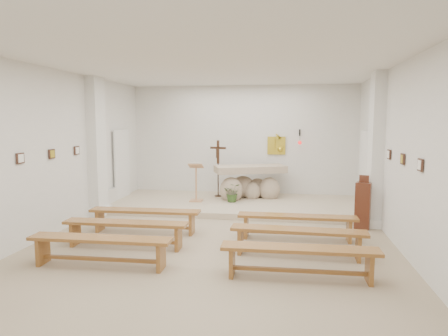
% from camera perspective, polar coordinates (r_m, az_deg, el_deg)
% --- Properties ---
extents(ground, '(7.00, 10.00, 0.00)m').
position_cam_1_polar(ground, '(7.94, -1.57, -10.90)').
color(ground, tan).
rests_on(ground, ground).
extents(wall_left, '(0.02, 10.00, 3.50)m').
position_cam_1_polar(wall_left, '(8.93, -24.19, 1.94)').
color(wall_left, silver).
rests_on(wall_left, ground).
extents(wall_right, '(0.02, 10.00, 3.50)m').
position_cam_1_polar(wall_right, '(7.74, 24.68, 1.26)').
color(wall_right, silver).
rests_on(wall_right, ground).
extents(wall_back, '(7.00, 0.02, 3.50)m').
position_cam_1_polar(wall_back, '(12.52, 2.69, 3.74)').
color(wall_back, silver).
rests_on(wall_back, ground).
extents(ceiling, '(7.00, 10.00, 0.02)m').
position_cam_1_polar(ceiling, '(7.64, -1.65, 14.89)').
color(ceiling, silver).
rests_on(ceiling, wall_back).
extents(sanctuary_platform, '(6.98, 3.00, 0.15)m').
position_cam_1_polar(sanctuary_platform, '(11.27, 1.78, -5.19)').
color(sanctuary_platform, '#C1AD95').
rests_on(sanctuary_platform, ground).
extents(pilaster_left, '(0.26, 0.55, 3.50)m').
position_cam_1_polar(pilaster_left, '(10.60, -17.70, 2.88)').
color(pilaster_left, white).
rests_on(pilaster_left, ground).
extents(pilaster_right, '(0.26, 0.55, 3.50)m').
position_cam_1_polar(pilaster_right, '(9.65, 20.86, 2.41)').
color(pilaster_right, white).
rests_on(pilaster_right, ground).
extents(gold_wall_relief, '(0.55, 0.04, 0.55)m').
position_cam_1_polar(gold_wall_relief, '(12.42, 7.50, 3.20)').
color(gold_wall_relief, gold).
rests_on(gold_wall_relief, wall_back).
extents(sanctuary_lamp, '(0.11, 0.36, 0.44)m').
position_cam_1_polar(sanctuary_lamp, '(12.16, 10.78, 3.82)').
color(sanctuary_lamp, black).
rests_on(sanctuary_lamp, wall_back).
extents(station_frame_left_front, '(0.03, 0.20, 0.20)m').
position_cam_1_polar(station_frame_left_front, '(8.27, -27.10, 1.24)').
color(station_frame_left_front, '#3D241B').
rests_on(station_frame_left_front, wall_left).
extents(station_frame_left_mid, '(0.03, 0.20, 0.20)m').
position_cam_1_polar(station_frame_left_mid, '(9.09, -23.38, 1.86)').
color(station_frame_left_mid, '#3D241B').
rests_on(station_frame_left_mid, wall_left).
extents(station_frame_left_rear, '(0.03, 0.20, 0.20)m').
position_cam_1_polar(station_frame_left_rear, '(9.95, -20.29, 2.37)').
color(station_frame_left_rear, '#3D241B').
rests_on(station_frame_left_rear, wall_left).
extents(station_frame_right_front, '(0.03, 0.20, 0.20)m').
position_cam_1_polar(station_frame_right_front, '(6.98, 26.24, 0.40)').
color(station_frame_right_front, '#3D241B').
rests_on(station_frame_right_front, wall_right).
extents(station_frame_right_mid, '(0.03, 0.20, 0.20)m').
position_cam_1_polar(station_frame_right_mid, '(7.93, 24.15, 1.19)').
color(station_frame_right_mid, '#3D241B').
rests_on(station_frame_right_mid, wall_right).
extents(station_frame_right_rear, '(0.03, 0.20, 0.20)m').
position_cam_1_polar(station_frame_right_rear, '(8.90, 22.51, 1.81)').
color(station_frame_right_rear, '#3D241B').
rests_on(station_frame_right_rear, wall_right).
extents(radiator_left, '(0.10, 0.85, 0.52)m').
position_cam_1_polar(radiator_left, '(11.44, -16.12, -4.29)').
color(radiator_left, silver).
rests_on(radiator_left, ground).
extents(radiator_right, '(0.10, 0.85, 0.52)m').
position_cam_1_polar(radiator_right, '(10.55, 20.08, -5.35)').
color(radiator_right, silver).
rests_on(radiator_right, ground).
extents(altar, '(2.19, 1.47, 1.05)m').
position_cam_1_polar(altar, '(11.73, 3.63, -2.35)').
color(altar, '#B8A58D').
rests_on(altar, sanctuary_platform).
extents(lectern, '(0.41, 0.35, 1.11)m').
position_cam_1_polar(lectern, '(11.24, -4.02, -2.00)').
color(lectern, tan).
rests_on(lectern, sanctuary_platform).
extents(crucifix_stand, '(0.50, 0.22, 1.68)m').
position_cam_1_polar(crucifix_stand, '(11.89, -0.86, 0.55)').
color(crucifix_stand, '#3B2112').
rests_on(crucifix_stand, sanctuary_platform).
extents(potted_plant, '(0.50, 0.44, 0.53)m').
position_cam_1_polar(potted_plant, '(11.16, 1.26, -3.52)').
color(potted_plant, '#305120').
rests_on(potted_plant, sanctuary_platform).
extents(donation_pedestal, '(0.41, 0.41, 1.21)m').
position_cam_1_polar(donation_pedestal, '(9.52, 19.26, -5.00)').
color(donation_pedestal, '#512217').
rests_on(donation_pedestal, ground).
extents(bench_left_front, '(2.40, 0.45, 0.50)m').
position_cam_1_polar(bench_left_front, '(8.84, -11.22, -6.65)').
color(bench_left_front, '#945E2B').
rests_on(bench_left_front, ground).
extents(bench_right_front, '(2.39, 0.39, 0.50)m').
position_cam_1_polar(bench_right_front, '(8.30, 10.36, -7.50)').
color(bench_right_front, '#945E2B').
rests_on(bench_right_front, ground).
extents(bench_left_second, '(2.39, 0.43, 0.50)m').
position_cam_1_polar(bench_left_second, '(7.91, -13.87, -8.32)').
color(bench_left_second, '#945E2B').
rests_on(bench_left_second, ground).
extents(bench_right_second, '(2.40, 0.47, 0.50)m').
position_cam_1_polar(bench_right_second, '(7.30, 10.51, -9.50)').
color(bench_right_second, '#945E2B').
rests_on(bench_right_second, ground).
extents(bench_left_third, '(2.40, 0.44, 0.50)m').
position_cam_1_polar(bench_left_third, '(7.00, -17.24, -10.40)').
color(bench_left_third, '#945E2B').
rests_on(bench_left_third, ground).
extents(bench_right_third, '(2.40, 0.43, 0.50)m').
position_cam_1_polar(bench_right_third, '(6.31, 10.72, -12.12)').
color(bench_right_third, '#945E2B').
rests_on(bench_right_third, ground).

